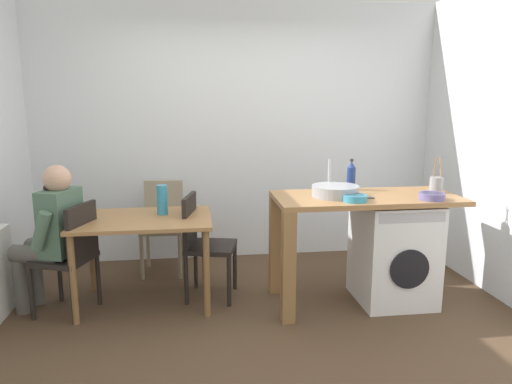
# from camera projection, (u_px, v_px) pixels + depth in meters

# --- Properties ---
(ground_plane) EXTENTS (5.46, 5.46, 0.00)m
(ground_plane) POSITION_uv_depth(u_px,v_px,m) (261.00, 328.00, 3.49)
(ground_plane) COLOR #4C3826
(wall_back) EXTENTS (4.60, 0.10, 2.70)m
(wall_back) POSITION_uv_depth(u_px,v_px,m) (238.00, 132.00, 4.93)
(wall_back) COLOR silver
(wall_back) RESTS_ON ground_plane
(dining_table) EXTENTS (1.10, 0.76, 0.74)m
(dining_table) POSITION_uv_depth(u_px,v_px,m) (144.00, 229.00, 3.82)
(dining_table) COLOR #9E7042
(dining_table) RESTS_ON ground_plane
(chair_person_seat) EXTENTS (0.51, 0.51, 0.90)m
(chair_person_seat) POSITION_uv_depth(u_px,v_px,m) (72.00, 252.00, 3.65)
(chair_person_seat) COLOR black
(chair_person_seat) RESTS_ON ground_plane
(chair_opposite) EXTENTS (0.48, 0.48, 0.90)m
(chair_opposite) POSITION_uv_depth(u_px,v_px,m) (202.00, 240.00, 3.97)
(chair_opposite) COLOR black
(chair_opposite) RESTS_ON ground_plane
(chair_spare_by_wall) EXTENTS (0.43, 0.43, 0.90)m
(chair_spare_by_wall) POSITION_uv_depth(u_px,v_px,m) (163.00, 221.00, 4.61)
(chair_spare_by_wall) COLOR gray
(chair_spare_by_wall) RESTS_ON ground_plane
(seated_person) EXTENTS (0.57, 0.54, 1.20)m
(seated_person) POSITION_uv_depth(u_px,v_px,m) (52.00, 231.00, 3.65)
(seated_person) COLOR #595651
(seated_person) RESTS_ON ground_plane
(kitchen_counter) EXTENTS (1.50, 0.68, 0.92)m
(kitchen_counter) POSITION_uv_depth(u_px,v_px,m) (341.00, 215.00, 3.79)
(kitchen_counter) COLOR #9E7042
(kitchen_counter) RESTS_ON ground_plane
(washing_machine) EXTENTS (0.60, 0.61, 0.86)m
(washing_machine) POSITION_uv_depth(u_px,v_px,m) (393.00, 252.00, 3.92)
(washing_machine) COLOR white
(washing_machine) RESTS_ON ground_plane
(sink_basin) EXTENTS (0.38, 0.38, 0.09)m
(sink_basin) POSITION_uv_depth(u_px,v_px,m) (335.00, 191.00, 3.75)
(sink_basin) COLOR #9EA0A5
(sink_basin) RESTS_ON kitchen_counter
(tap) EXTENTS (0.02, 0.02, 0.28)m
(tap) POSITION_uv_depth(u_px,v_px,m) (329.00, 176.00, 3.90)
(tap) COLOR #B2B2B7
(tap) RESTS_ON kitchen_counter
(bottle_tall_green) EXTENTS (0.07, 0.07, 0.27)m
(bottle_tall_green) POSITION_uv_depth(u_px,v_px,m) (351.00, 176.00, 4.03)
(bottle_tall_green) COLOR navy
(bottle_tall_green) RESTS_ON kitchen_counter
(mixing_bowl) EXTENTS (0.19, 0.19, 0.05)m
(mixing_bowl) POSITION_uv_depth(u_px,v_px,m) (355.00, 198.00, 3.57)
(mixing_bowl) COLOR teal
(mixing_bowl) RESTS_ON kitchen_counter
(utensil_crock) EXTENTS (0.11, 0.11, 0.30)m
(utensil_crock) POSITION_uv_depth(u_px,v_px,m) (436.00, 184.00, 3.91)
(utensil_crock) COLOR gray
(utensil_crock) RESTS_ON kitchen_counter
(colander) EXTENTS (0.20, 0.20, 0.06)m
(colander) POSITION_uv_depth(u_px,v_px,m) (432.00, 196.00, 3.63)
(colander) COLOR slate
(colander) RESTS_ON kitchen_counter
(vase) EXTENTS (0.09, 0.09, 0.25)m
(vase) POSITION_uv_depth(u_px,v_px,m) (162.00, 200.00, 3.89)
(vase) COLOR teal
(vase) RESTS_ON dining_table
(scissors) EXTENTS (0.15, 0.06, 0.01)m
(scissors) POSITION_uv_depth(u_px,v_px,m) (365.00, 198.00, 3.68)
(scissors) COLOR #B2B2B7
(scissors) RESTS_ON kitchen_counter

